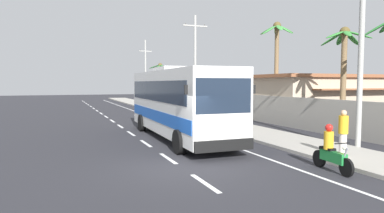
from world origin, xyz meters
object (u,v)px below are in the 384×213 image
at_px(utility_pole_mid, 195,62).
at_px(roadside_building, 314,97).
at_px(palm_fourth, 344,60).
at_px(pedestrian_midwalk, 343,132).
at_px(utility_pole_far, 146,71).
at_px(palm_second, 160,76).
at_px(pedestrian_far_walk, 177,103).
at_px(utility_pole_nearest, 361,42).
at_px(coach_bus_foreground, 178,101).
at_px(motorcycle_beside_bus, 331,152).
at_px(palm_nearest, 277,53).

xyz_separation_m(utility_pole_mid, roadside_building, (7.46, -7.91, -3.14)).
relative_size(palm_fourth, roadside_building, 0.53).
xyz_separation_m(pedestrian_midwalk, roadside_building, (9.68, 12.47, 0.74)).
relative_size(utility_pole_far, palm_second, 1.65).
height_order(pedestrian_far_walk, roadside_building, roadside_building).
bearing_deg(roadside_building, utility_pole_nearest, -123.65).
bearing_deg(pedestrian_far_walk, utility_pole_mid, -12.63).
bearing_deg(utility_pole_mid, palm_fourth, -81.60).
distance_m(coach_bus_foreground, utility_pole_far, 32.97).
height_order(coach_bus_foreground, pedestrian_midwalk, coach_bus_foreground).
bearing_deg(pedestrian_midwalk, motorcycle_beside_bus, 150.23).
height_order(palm_nearest, palm_fourth, palm_nearest).
relative_size(pedestrian_far_walk, roadside_building, 0.15).
xyz_separation_m(motorcycle_beside_bus, utility_pole_nearest, (3.95, 2.44, 4.12)).
bearing_deg(coach_bus_foreground, roadside_building, 20.57).
height_order(pedestrian_far_walk, palm_second, palm_second).
bearing_deg(palm_fourth, palm_second, 93.43).
distance_m(pedestrian_far_walk, roadside_building, 12.78).
height_order(utility_pole_mid, utility_pole_far, utility_pole_mid).
bearing_deg(utility_pole_nearest, palm_nearest, 76.25).
bearing_deg(utility_pole_nearest, roadside_building, 56.35).
distance_m(palm_nearest, palm_second, 23.62).
bearing_deg(palm_second, coach_bus_foreground, -104.68).
bearing_deg(pedestrian_midwalk, palm_fourth, -19.23).
xyz_separation_m(pedestrian_midwalk, utility_pole_far, (2.12, 39.48, 3.75)).
bearing_deg(utility_pole_mid, utility_pole_nearest, -89.95).
relative_size(pedestrian_far_walk, palm_nearest, 0.23).
relative_size(pedestrian_midwalk, palm_nearest, 0.24).
bearing_deg(utility_pole_far, utility_pole_mid, -89.70).
bearing_deg(motorcycle_beside_bus, utility_pole_far, 84.61).
bearing_deg(utility_pole_mid, palm_second, 87.59).
relative_size(pedestrian_midwalk, utility_pole_mid, 0.19).
distance_m(pedestrian_midwalk, palm_nearest, 12.16).
xyz_separation_m(coach_bus_foreground, pedestrian_far_walk, (4.94, 14.29, -1.00)).
relative_size(palm_second, roadside_building, 0.50).
bearing_deg(motorcycle_beside_bus, pedestrian_midwalk, 33.89).
bearing_deg(pedestrian_far_walk, coach_bus_foreground, -84.25).
distance_m(pedestrian_far_walk, palm_fourth, 17.79).
height_order(pedestrian_far_walk, palm_fourth, palm_fourth).
relative_size(motorcycle_beside_bus, pedestrian_far_walk, 1.15).
bearing_deg(motorcycle_beside_bus, pedestrian_far_walk, 83.90).
xyz_separation_m(pedestrian_midwalk, pedestrian_far_walk, (0.71, 21.54, -0.05)).
bearing_deg(roadside_building, pedestrian_far_walk, 134.69).
relative_size(coach_bus_foreground, motorcycle_beside_bus, 5.81).
distance_m(motorcycle_beside_bus, utility_pole_mid, 22.32).
distance_m(palm_second, palm_fourth, 29.65).
height_order(utility_pole_mid, palm_fourth, utility_pole_mid).
bearing_deg(motorcycle_beside_bus, roadside_building, 50.09).
distance_m(utility_pole_mid, palm_fourth, 16.09).
distance_m(coach_bus_foreground, pedestrian_far_walk, 15.15).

